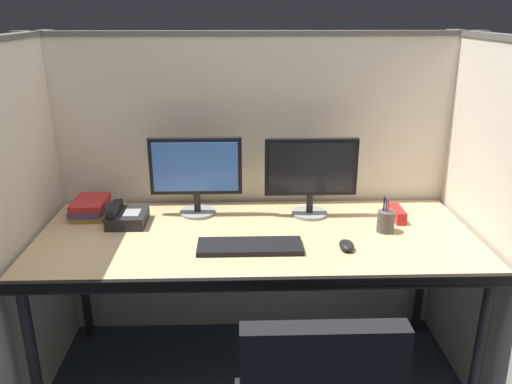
{
  "coord_description": "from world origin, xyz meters",
  "views": [
    {
      "loc": [
        -0.07,
        -1.73,
        1.67
      ],
      "look_at": [
        0.0,
        0.35,
        0.92
      ],
      "focal_mm": 35.88,
      "sensor_mm": 36.0,
      "label": 1
    }
  ],
  "objects_px": {
    "monitor_right": "(311,172)",
    "keyboard_main": "(250,246)",
    "monitor_left": "(196,171)",
    "book_stack": "(90,208)",
    "red_stapler": "(397,214)",
    "pen_cup": "(386,221)",
    "desk_phone": "(126,217)",
    "desk": "(256,246)",
    "computer_mouse": "(347,245)"
  },
  "relations": [
    {
      "from": "red_stapler",
      "to": "monitor_right",
      "type": "bearing_deg",
      "value": 170.2
    },
    {
      "from": "monitor_left",
      "to": "pen_cup",
      "type": "bearing_deg",
      "value": -15.43
    },
    {
      "from": "monitor_left",
      "to": "book_stack",
      "type": "xyz_separation_m",
      "value": [
        -0.51,
        -0.0,
        -0.18
      ]
    },
    {
      "from": "desk",
      "to": "computer_mouse",
      "type": "relative_size",
      "value": 19.79
    },
    {
      "from": "desk_phone",
      "to": "book_stack",
      "type": "bearing_deg",
      "value": 151.11
    },
    {
      "from": "keyboard_main",
      "to": "desk_phone",
      "type": "xyz_separation_m",
      "value": [
        -0.56,
        0.28,
        0.02
      ]
    },
    {
      "from": "monitor_left",
      "to": "pen_cup",
      "type": "distance_m",
      "value": 0.89
    },
    {
      "from": "desk",
      "to": "desk_phone",
      "type": "bearing_deg",
      "value": 165.37
    },
    {
      "from": "monitor_right",
      "to": "book_stack",
      "type": "relative_size",
      "value": 2.0
    },
    {
      "from": "monitor_left",
      "to": "keyboard_main",
      "type": "distance_m",
      "value": 0.5
    },
    {
      "from": "desk",
      "to": "book_stack",
      "type": "distance_m",
      "value": 0.83
    },
    {
      "from": "desk",
      "to": "monitor_right",
      "type": "bearing_deg",
      "value": 41.75
    },
    {
      "from": "monitor_right",
      "to": "desk_phone",
      "type": "relative_size",
      "value": 2.26
    },
    {
      "from": "keyboard_main",
      "to": "pen_cup",
      "type": "xyz_separation_m",
      "value": [
        0.6,
        0.16,
        0.04
      ]
    },
    {
      "from": "keyboard_main",
      "to": "pen_cup",
      "type": "bearing_deg",
      "value": 14.59
    },
    {
      "from": "monitor_left",
      "to": "monitor_right",
      "type": "distance_m",
      "value": 0.54
    },
    {
      "from": "computer_mouse",
      "to": "book_stack",
      "type": "relative_size",
      "value": 0.45
    },
    {
      "from": "pen_cup",
      "to": "keyboard_main",
      "type": "bearing_deg",
      "value": -165.41
    },
    {
      "from": "desk_phone",
      "to": "desk",
      "type": "bearing_deg",
      "value": -14.63
    },
    {
      "from": "monitor_left",
      "to": "pen_cup",
      "type": "height_order",
      "value": "monitor_left"
    },
    {
      "from": "keyboard_main",
      "to": "red_stapler",
      "type": "distance_m",
      "value": 0.75
    },
    {
      "from": "computer_mouse",
      "to": "pen_cup",
      "type": "bearing_deg",
      "value": 39.78
    },
    {
      "from": "keyboard_main",
      "to": "desk_phone",
      "type": "height_order",
      "value": "desk_phone"
    },
    {
      "from": "desk",
      "to": "red_stapler",
      "type": "height_order",
      "value": "red_stapler"
    },
    {
      "from": "monitor_left",
      "to": "book_stack",
      "type": "relative_size",
      "value": 2.0
    },
    {
      "from": "desk",
      "to": "keyboard_main",
      "type": "height_order",
      "value": "keyboard_main"
    },
    {
      "from": "monitor_left",
      "to": "desk_phone",
      "type": "xyz_separation_m",
      "value": [
        -0.32,
        -0.11,
        -0.18
      ]
    },
    {
      "from": "book_stack",
      "to": "pen_cup",
      "type": "bearing_deg",
      "value": -9.6
    },
    {
      "from": "desk",
      "to": "keyboard_main",
      "type": "bearing_deg",
      "value": -103.85
    },
    {
      "from": "book_stack",
      "to": "pen_cup",
      "type": "xyz_separation_m",
      "value": [
        1.35,
        -0.23,
        0.01
      ]
    },
    {
      "from": "book_stack",
      "to": "red_stapler",
      "type": "xyz_separation_m",
      "value": [
        1.44,
        -0.1,
        -0.01
      ]
    },
    {
      "from": "pen_cup",
      "to": "red_stapler",
      "type": "distance_m",
      "value": 0.16
    },
    {
      "from": "red_stapler",
      "to": "monitor_left",
      "type": "bearing_deg",
      "value": 173.9
    },
    {
      "from": "desk",
      "to": "desk_phone",
      "type": "relative_size",
      "value": 10.0
    },
    {
      "from": "monitor_right",
      "to": "monitor_left",
      "type": "bearing_deg",
      "value": 176.73
    },
    {
      "from": "monitor_left",
      "to": "book_stack",
      "type": "height_order",
      "value": "monitor_left"
    },
    {
      "from": "desk_phone",
      "to": "pen_cup",
      "type": "relative_size",
      "value": 1.18
    },
    {
      "from": "keyboard_main",
      "to": "red_stapler",
      "type": "relative_size",
      "value": 2.87
    },
    {
      "from": "desk_phone",
      "to": "book_stack",
      "type": "distance_m",
      "value": 0.22
    },
    {
      "from": "monitor_right",
      "to": "keyboard_main",
      "type": "relative_size",
      "value": 1.0
    },
    {
      "from": "book_stack",
      "to": "monitor_right",
      "type": "bearing_deg",
      "value": -1.42
    },
    {
      "from": "desk",
      "to": "red_stapler",
      "type": "distance_m",
      "value": 0.69
    },
    {
      "from": "desk",
      "to": "pen_cup",
      "type": "relative_size",
      "value": 11.79
    },
    {
      "from": "monitor_right",
      "to": "keyboard_main",
      "type": "distance_m",
      "value": 0.51
    },
    {
      "from": "keyboard_main",
      "to": "book_stack",
      "type": "relative_size",
      "value": 2.0
    },
    {
      "from": "monitor_left",
      "to": "computer_mouse",
      "type": "xyz_separation_m",
      "value": [
        0.64,
        -0.4,
        -0.2
      ]
    },
    {
      "from": "desk",
      "to": "book_stack",
      "type": "xyz_separation_m",
      "value": [
        -0.78,
        0.26,
        0.09
      ]
    },
    {
      "from": "book_stack",
      "to": "red_stapler",
      "type": "bearing_deg",
      "value": -3.78
    },
    {
      "from": "computer_mouse",
      "to": "pen_cup",
      "type": "distance_m",
      "value": 0.27
    },
    {
      "from": "monitor_right",
      "to": "desk_phone",
      "type": "bearing_deg",
      "value": -174.73
    }
  ]
}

